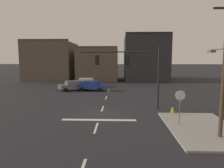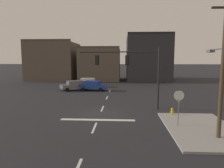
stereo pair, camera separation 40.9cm
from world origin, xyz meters
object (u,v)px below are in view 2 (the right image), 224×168
(signal_mast_near_side, at_px, (134,66))
(car_lot_middle, at_px, (93,85))
(fire_hydrant, at_px, (172,112))
(car_lot_nearside, at_px, (88,82))
(car_lot_farside, at_px, (74,85))
(stop_sign, at_px, (179,100))
(utility_pole, at_px, (222,59))

(signal_mast_near_side, height_order, car_lot_middle, signal_mast_near_side)
(fire_hydrant, bearing_deg, car_lot_nearside, 119.85)
(car_lot_middle, bearing_deg, signal_mast_near_side, -62.83)
(car_lot_nearside, distance_m, car_lot_farside, 4.88)
(car_lot_farside, bearing_deg, stop_sign, -55.28)
(car_lot_farside, xyz_separation_m, fire_hydrant, (12.64, -14.69, -0.53))
(signal_mast_near_side, bearing_deg, car_lot_nearside, 114.90)
(car_lot_middle, xyz_separation_m, car_lot_farside, (-3.19, 0.13, 0.00))
(car_lot_nearside, height_order, fire_hydrant, car_lot_nearside)
(signal_mast_near_side, relative_size, fire_hydrant, 11.26)
(signal_mast_near_side, height_order, utility_pole, utility_pole)
(stop_sign, xyz_separation_m, fire_hydrant, (0.30, 3.11, -1.82))
(car_lot_middle, distance_m, fire_hydrant, 17.37)
(car_lot_nearside, xyz_separation_m, car_lot_middle, (1.63, -4.75, 0.00))
(stop_sign, relative_size, car_lot_middle, 0.61)
(car_lot_nearside, height_order, car_lot_middle, same)
(signal_mast_near_side, height_order, car_lot_nearside, signal_mast_near_side)
(fire_hydrant, bearing_deg, utility_pole, -72.52)
(stop_sign, height_order, car_lot_nearside, stop_sign)
(stop_sign, height_order, car_lot_farside, stop_sign)
(signal_mast_near_side, relative_size, stop_sign, 2.98)
(car_lot_nearside, distance_m, car_lot_middle, 5.02)
(signal_mast_near_side, bearing_deg, utility_pole, -57.87)
(stop_sign, distance_m, car_lot_middle, 19.94)
(car_lot_middle, height_order, fire_hydrant, car_lot_middle)
(utility_pole, distance_m, fire_hydrant, 7.37)
(car_lot_farside, bearing_deg, fire_hydrant, -49.29)
(car_lot_middle, height_order, car_lot_farside, same)
(car_lot_nearside, relative_size, utility_pole, 0.47)
(signal_mast_near_side, bearing_deg, car_lot_farside, 127.82)
(car_lot_nearside, relative_size, car_lot_middle, 0.99)
(utility_pole, xyz_separation_m, fire_hydrant, (-1.66, 5.29, -4.87))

